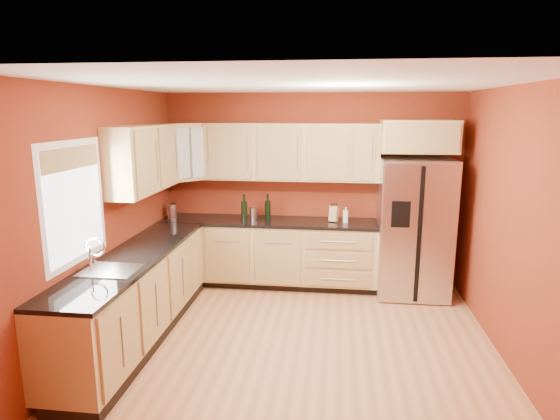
{
  "coord_description": "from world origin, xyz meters",
  "views": [
    {
      "loc": [
        0.35,
        -4.37,
        2.36
      ],
      "look_at": [
        -0.29,
        0.9,
        1.23
      ],
      "focal_mm": 30.0,
      "sensor_mm": 36.0,
      "label": 1
    }
  ],
  "objects_px": {
    "wine_bottle_a": "(244,207)",
    "knife_block": "(334,214)",
    "canister_left": "(173,211)",
    "soap_dispenser": "(346,215)",
    "refrigerator": "(413,228)"
  },
  "relations": [
    {
      "from": "wine_bottle_a",
      "to": "knife_block",
      "type": "relative_size",
      "value": 1.74
    },
    {
      "from": "canister_left",
      "to": "knife_block",
      "type": "distance_m",
      "value": 2.18
    },
    {
      "from": "canister_left",
      "to": "soap_dispenser",
      "type": "relative_size",
      "value": 1.01
    },
    {
      "from": "refrigerator",
      "to": "soap_dispenser",
      "type": "distance_m",
      "value": 0.88
    },
    {
      "from": "knife_block",
      "to": "canister_left",
      "type": "bearing_deg",
      "value": -156.66
    },
    {
      "from": "refrigerator",
      "to": "knife_block",
      "type": "xyz_separation_m",
      "value": [
        -1.02,
        0.11,
        0.13
      ]
    },
    {
      "from": "canister_left",
      "to": "knife_block",
      "type": "relative_size",
      "value": 0.99
    },
    {
      "from": "wine_bottle_a",
      "to": "soap_dispenser",
      "type": "relative_size",
      "value": 1.77
    },
    {
      "from": "canister_left",
      "to": "refrigerator",
      "type": "bearing_deg",
      "value": 0.15
    },
    {
      "from": "knife_block",
      "to": "soap_dispenser",
      "type": "bearing_deg",
      "value": 1.19
    },
    {
      "from": "refrigerator",
      "to": "canister_left",
      "type": "bearing_deg",
      "value": -179.85
    },
    {
      "from": "refrigerator",
      "to": "wine_bottle_a",
      "type": "xyz_separation_m",
      "value": [
        -2.21,
        -0.0,
        0.21
      ]
    },
    {
      "from": "wine_bottle_a",
      "to": "knife_block",
      "type": "height_order",
      "value": "wine_bottle_a"
    },
    {
      "from": "refrigerator",
      "to": "knife_block",
      "type": "relative_size",
      "value": 8.6
    },
    {
      "from": "knife_block",
      "to": "soap_dispenser",
      "type": "height_order",
      "value": "knife_block"
    }
  ]
}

